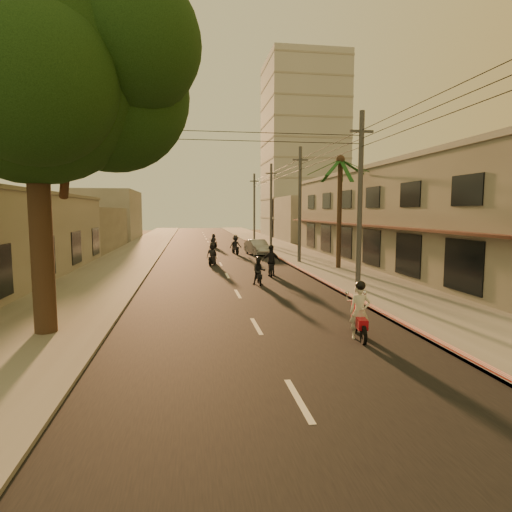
% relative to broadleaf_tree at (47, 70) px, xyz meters
% --- Properties ---
extents(ground, '(160.00, 160.00, 0.00)m').
position_rel_broadleaf_tree_xyz_m(ground, '(6.61, -2.14, -8.48)').
color(ground, '#383023').
rests_on(ground, ground).
extents(road, '(10.00, 140.00, 0.02)m').
position_rel_broadleaf_tree_xyz_m(road, '(6.61, 17.86, -8.47)').
color(road, black).
rests_on(road, ground).
extents(sidewalk_right, '(5.00, 140.00, 0.12)m').
position_rel_broadleaf_tree_xyz_m(sidewalk_right, '(14.11, 17.86, -8.42)').
color(sidewalk_right, slate).
rests_on(sidewalk_right, ground).
extents(sidewalk_left, '(5.00, 140.00, 0.12)m').
position_rel_broadleaf_tree_xyz_m(sidewalk_left, '(-0.89, 17.86, -8.42)').
color(sidewalk_left, slate).
rests_on(sidewalk_left, ground).
extents(curb_stripe, '(0.20, 60.00, 0.20)m').
position_rel_broadleaf_tree_xyz_m(curb_stripe, '(11.71, 12.86, -8.38)').
color(curb_stripe, red).
rests_on(curb_stripe, ground).
extents(shophouse_row, '(8.80, 34.20, 7.30)m').
position_rel_broadleaf_tree_xyz_m(shophouse_row, '(20.57, 15.86, -4.83)').
color(shophouse_row, gray).
rests_on(shophouse_row, ground).
extents(distant_tower, '(12.10, 12.10, 28.00)m').
position_rel_broadleaf_tree_xyz_m(distant_tower, '(22.61, 53.86, 5.52)').
color(distant_tower, '#B7B5B2').
rests_on(distant_tower, ground).
extents(broadleaf_tree, '(9.60, 8.70, 12.10)m').
position_rel_broadleaf_tree_xyz_m(broadleaf_tree, '(0.00, 0.00, 0.00)').
color(broadleaf_tree, black).
rests_on(broadleaf_tree, ground).
extents(palm_tree, '(5.00, 5.00, 8.20)m').
position_rel_broadleaf_tree_xyz_m(palm_tree, '(14.61, 13.86, -1.33)').
color(palm_tree, black).
rests_on(palm_tree, ground).
extents(utility_poles, '(1.20, 48.26, 9.00)m').
position_rel_broadleaf_tree_xyz_m(utility_poles, '(12.81, 17.86, -1.94)').
color(utility_poles, '#38383A').
rests_on(utility_poles, ground).
extents(filler_right, '(8.00, 14.00, 6.00)m').
position_rel_broadleaf_tree_xyz_m(filler_right, '(20.61, 42.86, -5.48)').
color(filler_right, '#A49D94').
rests_on(filler_right, ground).
extents(filler_left_near, '(8.00, 14.00, 4.40)m').
position_rel_broadleaf_tree_xyz_m(filler_left_near, '(-7.39, 31.86, -6.28)').
color(filler_left_near, '#A49D94').
rests_on(filler_left_near, ground).
extents(filler_left_far, '(8.00, 14.00, 7.00)m').
position_rel_broadleaf_tree_xyz_m(filler_left_far, '(-7.39, 49.86, -4.98)').
color(filler_left_far, '#A49D94').
rests_on(filler_left_far, ground).
extents(scooter_red, '(0.87, 1.91, 1.89)m').
position_rel_broadleaf_tree_xyz_m(scooter_red, '(9.65, -2.06, -7.64)').
color(scooter_red, black).
rests_on(scooter_red, ground).
extents(scooter_mid_a, '(0.79, 1.62, 1.59)m').
position_rel_broadleaf_tree_xyz_m(scooter_mid_a, '(8.09, 8.43, -7.76)').
color(scooter_mid_a, black).
rests_on(scooter_mid_a, ground).
extents(scooter_mid_b, '(1.24, 2.00, 1.98)m').
position_rel_broadleaf_tree_xyz_m(scooter_mid_b, '(9.33, 11.41, -7.58)').
color(scooter_mid_b, black).
rests_on(scooter_mid_b, ground).
extents(scooter_far_a, '(1.10, 1.68, 1.71)m').
position_rel_broadleaf_tree_xyz_m(scooter_far_a, '(5.94, 17.50, -7.70)').
color(scooter_far_a, black).
rests_on(scooter_far_a, ground).
extents(scooter_far_b, '(1.38, 1.87, 1.86)m').
position_rel_broadleaf_tree_xyz_m(scooter_far_b, '(8.55, 25.41, -7.62)').
color(scooter_far_b, black).
rests_on(scooter_far_b, ground).
extents(parked_car, '(2.80, 4.75, 1.42)m').
position_rel_broadleaf_tree_xyz_m(parked_car, '(10.53, 24.50, -7.77)').
color(parked_car, '#93959B').
rests_on(parked_car, ground).
extents(scooter_far_c, '(1.07, 1.49, 1.56)m').
position_rel_broadleaf_tree_xyz_m(scooter_far_c, '(6.90, 33.09, -7.76)').
color(scooter_far_c, black).
rests_on(scooter_far_c, ground).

